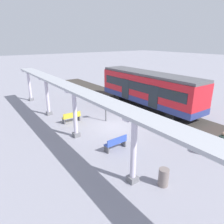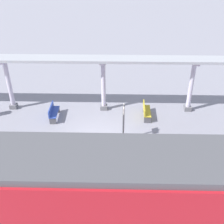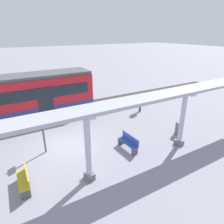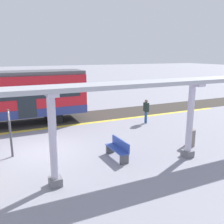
# 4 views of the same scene
# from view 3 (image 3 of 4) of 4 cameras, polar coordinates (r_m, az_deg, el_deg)

# --- Properties ---
(ground_plane) EXTENTS (176.00, 176.00, 0.00)m
(ground_plane) POSITION_cam_3_polar(r_m,az_deg,el_deg) (12.64, -12.51, -9.18)
(ground_plane) COLOR gray
(tactile_edge_strip) EXTENTS (0.36, 29.61, 0.01)m
(tactile_edge_strip) POSITION_cam_3_polar(r_m,az_deg,el_deg) (15.83, -16.84, -2.93)
(tactile_edge_strip) COLOR yellow
(tactile_edge_strip) RESTS_ON ground
(trackbed) EXTENTS (3.20, 41.61, 0.01)m
(trackbed) POSITION_cam_3_polar(r_m,az_deg,el_deg) (17.43, -18.33, -0.76)
(trackbed) COLOR #38332D
(trackbed) RESTS_ON ground
(train_near_carriage) EXTENTS (2.65, 11.69, 3.48)m
(train_near_carriage) POSITION_cam_3_polar(r_m,az_deg,el_deg) (16.59, -26.11, 3.64)
(train_near_carriage) COLOR red
(train_near_carriage) RESTS_ON ground
(canopy_pillar_third) EXTENTS (1.10, 0.44, 3.37)m
(canopy_pillar_third) POSITION_cam_3_polar(r_m,az_deg,el_deg) (8.95, -6.95, -10.08)
(canopy_pillar_third) COLOR slate
(canopy_pillar_third) RESTS_ON ground
(canopy_pillar_fourth) EXTENTS (1.10, 0.44, 3.37)m
(canopy_pillar_fourth) POSITION_cam_3_polar(r_m,az_deg,el_deg) (12.29, 19.55, -1.93)
(canopy_pillar_fourth) COLOR slate
(canopy_pillar_fourth) RESTS_ON ground
(canopy_beam) EXTENTS (1.20, 23.95, 0.16)m
(canopy_beam) POSITION_cam_3_polar(r_m,az_deg,el_deg) (8.28, -5.47, 0.74)
(canopy_beam) COLOR #A8AAB2
(canopy_beam) RESTS_ON canopy_pillar_nearest
(bench_near_end) EXTENTS (1.51, 0.49, 0.86)m
(bench_near_end) POSITION_cam_3_polar(r_m,az_deg,el_deg) (9.96, -23.81, -17.28)
(bench_near_end) COLOR gold
(bench_near_end) RESTS_ON ground
(bench_mid_platform) EXTENTS (1.52, 0.50, 0.86)m
(bench_mid_platform) POSITION_cam_3_polar(r_m,az_deg,el_deg) (11.80, 4.81, -8.60)
(bench_mid_platform) COLOR #304CA9
(bench_mid_platform) RESTS_ON ground
(trash_bin) EXTENTS (0.48, 0.48, 0.87)m
(trash_bin) POSITION_cam_3_polar(r_m,az_deg,el_deg) (14.11, 18.65, -4.37)
(trash_bin) COLOR slate
(trash_bin) RESTS_ON ground
(platform_info_sign) EXTENTS (0.56, 0.10, 2.20)m
(platform_info_sign) POSITION_cam_3_polar(r_m,az_deg,el_deg) (11.68, -19.22, -5.27)
(platform_info_sign) COLOR #4C4C51
(platform_info_sign) RESTS_ON ground
(passenger_waiting_near_edge) EXTENTS (0.49, 0.26, 1.62)m
(passenger_waiting_near_edge) POSITION_cam_3_polar(r_m,az_deg,el_deg) (17.05, 8.15, 3.31)
(passenger_waiting_near_edge) COLOR #2F5A8C
(passenger_waiting_near_edge) RESTS_ON ground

